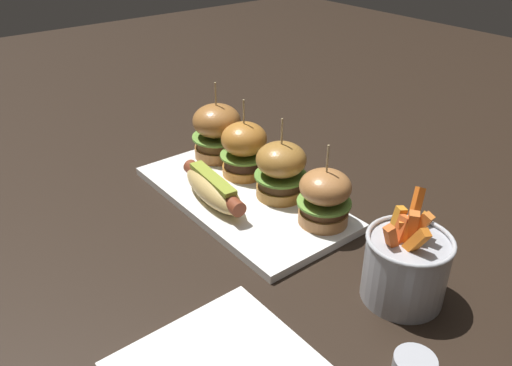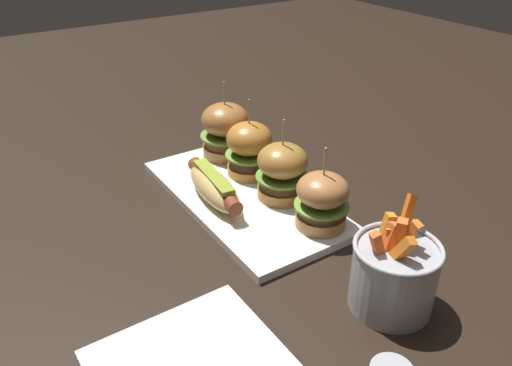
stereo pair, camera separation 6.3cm
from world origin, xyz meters
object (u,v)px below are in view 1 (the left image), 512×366
Objects in this scene: slider_center_left at (244,149)px; sauce_ramekin at (415,364)px; slider_far_right at (325,197)px; platter_main at (242,197)px; slider_center_right at (281,170)px; slider_far_left at (217,131)px; fries_bucket at (405,266)px; hot_dog at (213,188)px.

slider_center_left is 0.49m from sauce_ramekin.
slider_far_right is (0.21, 0.00, -0.01)m from slider_center_left.
sauce_ramekin reaches higher than platter_main.
slider_center_left is at bearing -179.29° from slider_center_right.
fries_bucket is (0.48, -0.03, -0.02)m from slider_far_left.
slider_far_right is 0.29m from sauce_ramekin.
slider_center_left is (-0.06, 0.05, 0.06)m from platter_main.
slider_center_left is at bearing -1.58° from slider_far_left.
hot_dog is at bearing -65.73° from slider_center_left.
hot_dog is 1.23× the size of fries_bucket.
fries_bucket is at bearing 134.86° from sauce_ramekin.
platter_main is 2.77× the size of slider_center_left.
fries_bucket reaches higher than sauce_ramekin.
slider_far_left reaches higher than slider_center_right.
slider_center_right reaches higher than sauce_ramekin.
slider_center_right is at bearing 0.71° from slider_center_left.
sauce_ramekin is at bearing -23.86° from slider_far_right.
slider_center_right is 0.10m from slider_far_right.
platter_main is at bearing -176.24° from fries_bucket.
platter_main is 0.17m from slider_far_left.
platter_main is 2.82× the size of slider_center_right.
fries_bucket is 2.96× the size of sauce_ramekin.
slider_far_right is at bearing 0.03° from slider_center_right.
hot_dog is at bearing -37.11° from slider_far_left.
fries_bucket is at bearing -5.82° from slider_center_right.
slider_far_left is 1.05× the size of fries_bucket.
slider_center_left reaches higher than slider_center_right.
sauce_ramekin is at bearing -13.82° from slider_center_left.
hot_dog reaches higher than platter_main.
sauce_ramekin is at bearing -45.14° from fries_bucket.
slider_far_left is 0.09m from slider_center_left.
slider_center_right is at bearing 61.20° from hot_dog.
slider_far_left is 1.13× the size of slider_far_right.
slider_center_right is 0.99× the size of fries_bucket.
fries_bucket is at bearing -4.10° from slider_center_left.
fries_bucket is at bearing 3.76° from platter_main.
platter_main is 8.26× the size of sauce_ramekin.
slider_center_right is (0.10, 0.00, -0.00)m from slider_center_left.
slider_far_right is 2.77× the size of sauce_ramekin.
slider_center_right reaches higher than slider_far_right.
slider_center_left is at bearing 166.18° from sauce_ramekin.
slider_center_left is 0.39m from fries_bucket.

